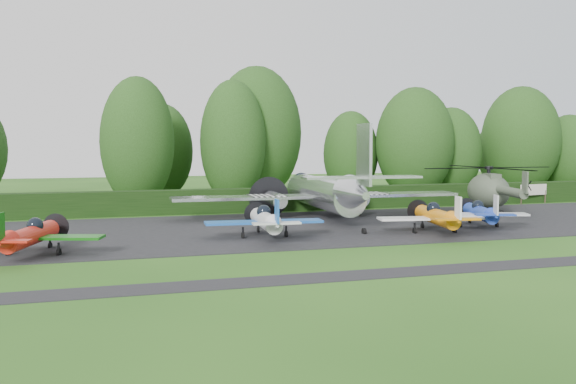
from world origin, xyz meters
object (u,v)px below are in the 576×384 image
object	(u,v)px
transport_plane	(324,193)
light_plane_red	(31,235)
light_plane_white	(265,220)
light_plane_blue	(480,213)
sign_board	(534,191)
light_plane_orange	(436,216)
helicopter	(489,188)

from	to	relation	value
transport_plane	light_plane_red	bearing A→B (deg)	-154.43
light_plane_white	light_plane_blue	size ratio (longest dim) A/B	1.07
sign_board	light_plane_orange	bearing A→B (deg)	-133.44
transport_plane	helicopter	xyz separation A→B (m)	(15.11, 0.56, 0.02)
light_plane_white	light_plane_orange	world-z (taller)	light_plane_white
light_plane_white	sign_board	world-z (taller)	light_plane_white
light_plane_white	light_plane_orange	size ratio (longest dim) A/B	1.01
transport_plane	light_plane_white	distance (m)	10.96
transport_plane	light_plane_blue	world-z (taller)	transport_plane
light_plane_blue	helicopter	distance (m)	10.93
light_plane_orange	light_plane_white	bearing A→B (deg)	163.22
light_plane_white	sign_board	distance (m)	33.77
light_plane_orange	light_plane_blue	bearing A→B (deg)	10.95
light_plane_red	light_plane_white	world-z (taller)	light_plane_white
light_plane_red	light_plane_blue	size ratio (longest dim) A/B	1.04
helicopter	sign_board	world-z (taller)	helicopter
light_plane_red	light_plane_blue	bearing A→B (deg)	-11.65
light_plane_red	light_plane_blue	xyz separation A→B (m)	(28.72, 2.75, -0.05)
light_plane_white	sign_board	xyz separation A→B (m)	(30.66, 14.15, 0.09)
light_plane_white	light_plane_blue	world-z (taller)	light_plane_white
light_plane_white	sign_board	size ratio (longest dim) A/B	2.32
transport_plane	light_plane_white	size ratio (longest dim) A/B	3.00
light_plane_orange	light_plane_red	bearing A→B (deg)	172.63
helicopter	light_plane_white	bearing A→B (deg)	-172.95
transport_plane	light_plane_orange	distance (m)	10.61
light_plane_red	sign_board	world-z (taller)	light_plane_red
light_plane_blue	transport_plane	bearing A→B (deg)	119.11
light_plane_red	light_plane_white	xyz separation A→B (m)	(13.26, 2.42, 0.04)
light_plane_blue	sign_board	xyz separation A→B (m)	(15.21, 13.81, 0.17)
transport_plane	light_plane_orange	world-z (taller)	transport_plane
light_plane_blue	helicopter	xyz separation A→B (m)	(6.63, 8.64, 0.99)
light_plane_red	light_plane_white	size ratio (longest dim) A/B	0.97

